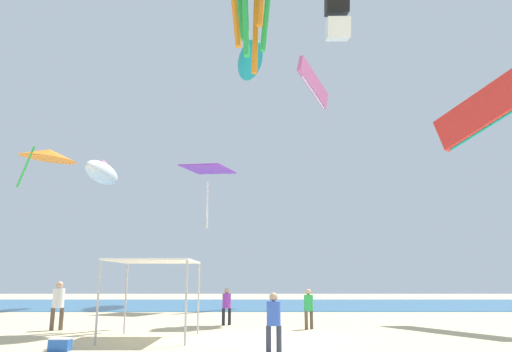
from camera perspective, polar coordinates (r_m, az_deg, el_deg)
ground at (r=17.25m, az=2.00°, el=-18.79°), size 110.00×110.00×0.10m
ocean_strip at (r=41.00m, az=0.72°, el=-14.85°), size 110.00×19.66×0.03m
canopy_tent at (r=17.48m, az=-12.02°, el=-10.12°), size 2.80×3.37×2.62m
person_near_tent at (r=21.58m, az=-22.42°, el=-13.47°), size 0.50×0.45×1.90m
person_central at (r=22.33m, az=-3.66°, el=-14.72°), size 0.40×0.38×1.59m
person_rightmost at (r=20.59m, az=6.03°, el=-14.90°), size 0.38×0.38×1.59m
person_far_shore at (r=13.75m, az=1.91°, el=-16.30°), size 0.43×0.38×1.61m
cooler_box at (r=15.40m, az=-22.24°, el=-17.89°), size 0.57×0.37×0.35m
kite_inflatable_white at (r=38.74m, az=-17.83°, el=0.39°), size 2.31×5.42×2.20m
kite_parafoil_red at (r=27.66m, az=25.78°, el=7.52°), size 4.25×5.39×3.92m
kite_box_black at (r=32.64m, az=9.38°, el=18.01°), size 1.44×1.73×3.34m
kite_diamond_purple at (r=33.82m, az=-5.84°, el=0.45°), size 3.94×3.94×4.25m
kite_delta_orange at (r=30.04m, az=-23.35°, el=2.40°), size 4.33×4.32×2.56m
kite_inflatable_teal at (r=48.55m, az=-0.88°, el=13.39°), size 3.80×8.16×3.18m
kite_parafoil_pink at (r=42.32m, az=6.61°, el=10.72°), size 3.23×4.81×3.31m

